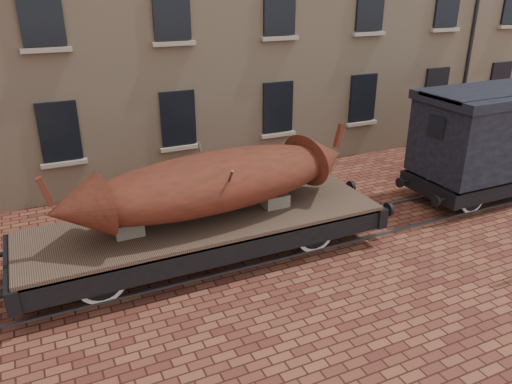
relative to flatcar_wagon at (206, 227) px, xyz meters
name	(u,v)px	position (x,y,z in m)	size (l,w,h in m)	color
ground	(329,232)	(3.41, 0.00, -0.88)	(90.00, 90.00, 0.00)	#54241C
rail_track	(329,231)	(3.41, 0.00, -0.85)	(30.00, 1.52, 0.06)	#59595E
flatcar_wagon	(206,227)	(0.00, 0.00, 0.00)	(9.35, 2.53, 1.41)	brown
iron_boat	(215,181)	(0.26, 0.00, 1.10)	(7.34, 2.68, 1.73)	maroon
goods_van	(507,129)	(9.50, 0.00, 1.21)	(6.45, 2.35, 3.34)	black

